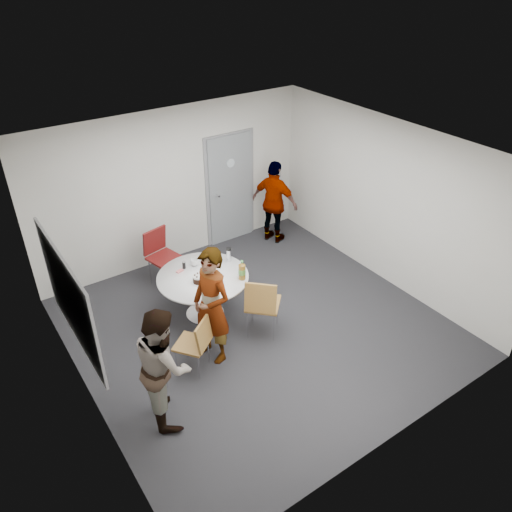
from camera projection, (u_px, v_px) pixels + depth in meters
floor at (258, 327)px, 7.44m from camera, size 5.00×5.00×0.00m
ceiling at (258, 154)px, 6.01m from camera, size 5.00×5.00×0.00m
wall_back at (174, 187)px, 8.47m from camera, size 5.00×0.00×5.00m
wall_left at (73, 316)px, 5.52m from camera, size 0.00×5.00×5.00m
wall_right at (387, 203)px, 7.93m from camera, size 0.00×5.00×5.00m
wall_front at (401, 356)px, 4.98m from camera, size 5.00×0.00×5.00m
door at (230, 189)px, 9.16m from camera, size 1.02×0.17×2.12m
whiteboard at (69, 298)px, 5.63m from camera, size 0.04×1.90×1.25m
table at (205, 281)px, 7.38m from camera, size 1.35×1.35×1.01m
chair_near_left at (197, 341)px, 6.43m from camera, size 0.56×0.57×0.83m
chair_near_right at (262, 302)px, 6.97m from camera, size 0.68×0.68×0.97m
chair_far at (160, 251)px, 8.15m from camera, size 0.55×0.59×0.96m
person_main at (212, 306)px, 6.49m from camera, size 0.53×0.69×1.69m
person_left at (164, 365)px, 5.68m from camera, size 0.73×0.86×1.56m
person_right at (275, 203)px, 9.22m from camera, size 0.73×1.01×1.59m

